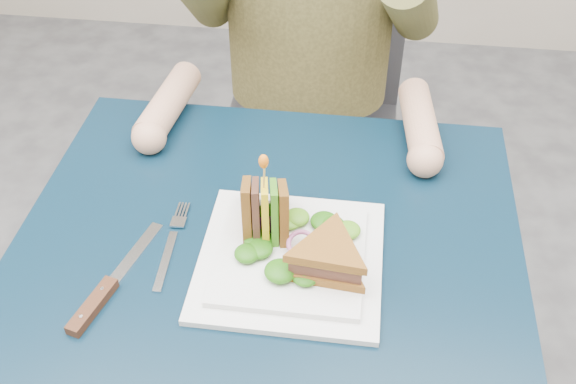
# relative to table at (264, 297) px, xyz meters

# --- Properties ---
(table) EXTENTS (0.75, 0.75, 0.73)m
(table) POSITION_rel_table_xyz_m (0.00, 0.00, 0.00)
(table) COLOR black
(table) RESTS_ON ground
(chair) EXTENTS (0.42, 0.40, 0.93)m
(chair) POSITION_rel_table_xyz_m (0.00, 0.72, -0.11)
(chair) COLOR #47474C
(chair) RESTS_ON ground
(plate) EXTENTS (0.26, 0.26, 0.02)m
(plate) POSITION_rel_table_xyz_m (0.04, 0.00, 0.09)
(plate) COLOR white
(plate) RESTS_ON table
(sandwich_flat) EXTENTS (0.14, 0.14, 0.05)m
(sandwich_flat) POSITION_rel_table_xyz_m (0.09, -0.02, 0.12)
(sandwich_flat) COLOR brown
(sandwich_flat) RESTS_ON plate
(sandwich_upright) EXTENTS (0.09, 0.15, 0.15)m
(sandwich_upright) POSITION_rel_table_xyz_m (-0.00, 0.05, 0.13)
(sandwich_upright) COLOR brown
(sandwich_upright) RESTS_ON plate
(fork) EXTENTS (0.02, 0.18, 0.01)m
(fork) POSITION_rel_table_xyz_m (-0.14, 0.01, 0.08)
(fork) COLOR silver
(fork) RESTS_ON table
(knife) EXTENTS (0.07, 0.22, 0.02)m
(knife) POSITION_rel_table_xyz_m (-0.21, -0.09, 0.09)
(knife) COLOR silver
(knife) RESTS_ON table
(toothpick) EXTENTS (0.01, 0.01, 0.06)m
(toothpick) POSITION_rel_table_xyz_m (-0.00, 0.05, 0.20)
(toothpick) COLOR tan
(toothpick) RESTS_ON sandwich_upright
(toothpick_frill) EXTENTS (0.01, 0.01, 0.02)m
(toothpick_frill) POSITION_rel_table_xyz_m (-0.00, 0.05, 0.23)
(toothpick_frill) COLOR orange
(toothpick_frill) RESTS_ON sandwich_upright
(lettuce_spill) EXTENTS (0.15, 0.13, 0.02)m
(lettuce_spill) POSITION_rel_table_xyz_m (0.04, 0.01, 0.11)
(lettuce_spill) COLOR #337A14
(lettuce_spill) RESTS_ON plate
(onion_ring) EXTENTS (0.04, 0.04, 0.02)m
(onion_ring) POSITION_rel_table_xyz_m (0.05, 0.01, 0.11)
(onion_ring) COLOR #9E4C7A
(onion_ring) RESTS_ON plate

